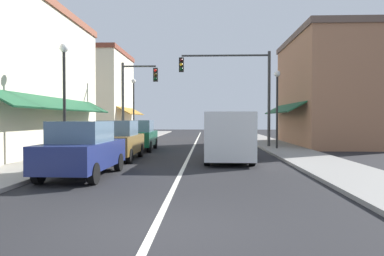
% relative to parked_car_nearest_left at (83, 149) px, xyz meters
% --- Properties ---
extents(ground_plane, '(80.00, 80.00, 0.00)m').
position_rel_parked_car_nearest_left_xyz_m(ground_plane, '(3.06, 12.51, -0.88)').
color(ground_plane, black).
extents(sidewalk_left, '(2.60, 56.00, 0.12)m').
position_rel_parked_car_nearest_left_xyz_m(sidewalk_left, '(-2.44, 12.51, -0.82)').
color(sidewalk_left, gray).
rests_on(sidewalk_left, ground).
extents(sidewalk_right, '(2.60, 56.00, 0.12)m').
position_rel_parked_car_nearest_left_xyz_m(sidewalk_right, '(8.56, 12.51, -0.82)').
color(sidewalk_right, gray).
rests_on(sidewalk_right, ground).
extents(lane_center_stripe, '(0.14, 52.00, 0.01)m').
position_rel_parked_car_nearest_left_xyz_m(lane_center_stripe, '(3.06, 12.51, -0.88)').
color(lane_center_stripe, silver).
rests_on(lane_center_stripe, ground).
extents(storefront_left_block, '(6.36, 14.20, 7.83)m').
position_rel_parked_car_nearest_left_xyz_m(storefront_left_block, '(-6.27, 6.51, 3.04)').
color(storefront_left_block, beige).
rests_on(storefront_left_block, ground).
extents(storefront_right_block, '(6.56, 10.20, 7.64)m').
position_rel_parked_car_nearest_left_xyz_m(storefront_right_block, '(12.48, 14.51, 2.95)').
color(storefront_right_block, '#9E6B4C').
rests_on(storefront_right_block, ground).
extents(storefront_far_left, '(5.83, 8.20, 8.14)m').
position_rel_parked_car_nearest_left_xyz_m(storefront_far_left, '(-6.00, 22.51, 3.19)').
color(storefront_far_left, beige).
rests_on(storefront_far_left, ground).
extents(parked_car_nearest_left, '(1.84, 4.13, 1.77)m').
position_rel_parked_car_nearest_left_xyz_m(parked_car_nearest_left, '(0.00, 0.00, 0.00)').
color(parked_car_nearest_left, navy).
rests_on(parked_car_nearest_left, ground).
extents(parked_car_second_left, '(1.82, 4.12, 1.77)m').
position_rel_parked_car_nearest_left_xyz_m(parked_car_second_left, '(-0.07, 4.83, 0.00)').
color(parked_car_second_left, brown).
rests_on(parked_car_second_left, ground).
extents(parked_car_third_left, '(1.86, 4.14, 1.77)m').
position_rel_parked_car_nearest_left_xyz_m(parked_car_third_left, '(-0.04, 9.78, 0.00)').
color(parked_car_third_left, '#0F4C33').
rests_on(parked_car_third_left, ground).
extents(van_in_lane, '(2.07, 5.21, 2.12)m').
position_rel_parked_car_nearest_left_xyz_m(van_in_lane, '(4.86, 4.61, 0.27)').
color(van_in_lane, silver).
rests_on(van_in_lane, ground).
extents(traffic_signal_mast_arm, '(5.78, 0.50, 6.11)m').
position_rel_parked_car_nearest_left_xyz_m(traffic_signal_mast_arm, '(5.91, 11.79, 3.32)').
color(traffic_signal_mast_arm, '#333333').
rests_on(traffic_signal_mast_arm, ground).
extents(traffic_signal_left_corner, '(2.49, 0.50, 5.64)m').
position_rel_parked_car_nearest_left_xyz_m(traffic_signal_left_corner, '(-0.96, 12.98, 2.79)').
color(traffic_signal_left_corner, '#333333').
rests_on(traffic_signal_left_corner, ground).
extents(street_lamp_left_near, '(0.36, 0.36, 4.91)m').
position_rel_parked_car_nearest_left_xyz_m(street_lamp_left_near, '(-1.89, 3.29, 2.42)').
color(street_lamp_left_near, black).
rests_on(street_lamp_left_near, ground).
extents(street_lamp_right_mid, '(0.36, 0.36, 4.68)m').
position_rel_parked_car_nearest_left_xyz_m(street_lamp_right_mid, '(8.06, 10.24, 2.28)').
color(street_lamp_right_mid, black).
rests_on(street_lamp_right_mid, ground).
extents(street_lamp_left_far, '(0.36, 0.36, 5.08)m').
position_rel_parked_car_nearest_left_xyz_m(street_lamp_left_far, '(-1.99, 17.88, 2.51)').
color(street_lamp_left_far, black).
rests_on(street_lamp_left_far, ground).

